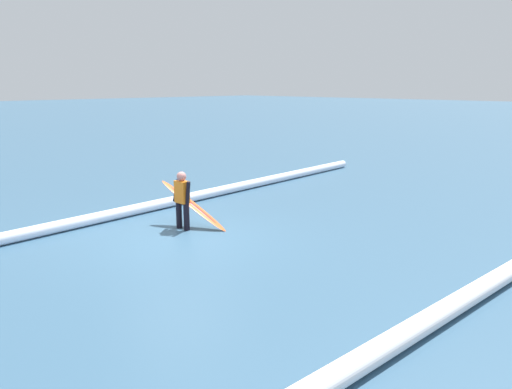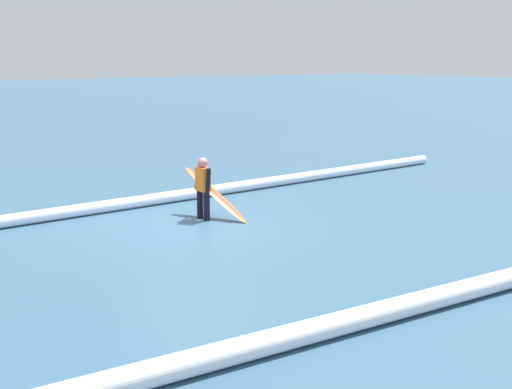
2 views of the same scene
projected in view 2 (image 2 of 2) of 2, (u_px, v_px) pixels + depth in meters
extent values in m
plane|color=#335670|center=(195.00, 227.00, 13.77)|extent=(192.18, 192.18, 0.00)
cylinder|color=black|center=(200.00, 204.00, 14.48)|extent=(0.14, 0.14, 0.63)
cylinder|color=black|center=(207.00, 206.00, 14.26)|extent=(0.14, 0.14, 0.63)
cube|color=orange|center=(203.00, 179.00, 14.25)|extent=(0.20, 0.34, 0.51)
sphere|color=#B2706A|center=(203.00, 163.00, 14.18)|extent=(0.22, 0.22, 0.22)
cylinder|color=black|center=(198.00, 178.00, 14.43)|extent=(0.09, 0.24, 0.55)
cylinder|color=black|center=(208.00, 181.00, 14.08)|extent=(0.09, 0.17, 0.56)
ellipsoid|color=#E55926|center=(216.00, 195.00, 14.51)|extent=(0.78, 1.83, 1.06)
ellipsoid|color=red|center=(216.00, 194.00, 14.51)|extent=(0.50, 1.43, 0.85)
cylinder|color=white|center=(50.00, 215.00, 14.26)|extent=(25.57, 1.58, 0.28)
cylinder|color=white|center=(452.00, 294.00, 9.45)|extent=(20.37, 1.52, 0.31)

